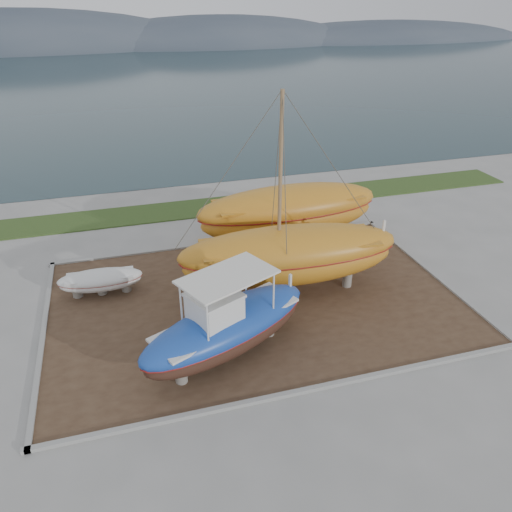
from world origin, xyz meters
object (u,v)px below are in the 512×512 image
object	(u,v)px
white_dinghy	(101,283)
blue_caique	(227,318)
orange_bare_hull	(288,217)
orange_sailboat	(291,201)

from	to	relation	value
white_dinghy	blue_caique	bearing A→B (deg)	-50.34
blue_caique	orange_bare_hull	xyz separation A→B (m)	(5.41, 8.36, -0.12)
orange_sailboat	white_dinghy	bearing A→B (deg)	168.30
orange_sailboat	blue_caique	bearing A→B (deg)	-131.52
blue_caique	white_dinghy	bearing A→B (deg)	102.25
white_dinghy	orange_bare_hull	distance (m)	10.29
blue_caique	orange_bare_hull	distance (m)	9.96
orange_sailboat	orange_bare_hull	xyz separation A→B (m)	(1.64, 4.69, -2.93)
blue_caique	orange_sailboat	distance (m)	5.96
white_dinghy	orange_bare_hull	size ratio (longest dim) A/B	0.38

